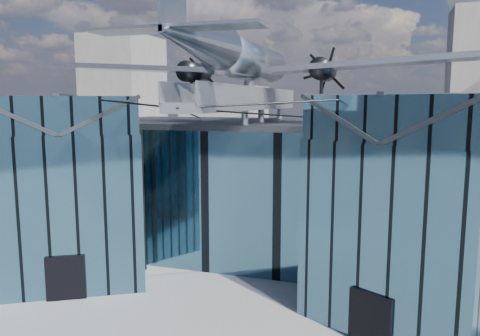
% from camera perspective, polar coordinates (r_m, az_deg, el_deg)
% --- Properties ---
extents(ground_plane, '(120.00, 120.00, 0.00)m').
position_cam_1_polar(ground_plane, '(29.75, -1.22, -14.40)').
color(ground_plane, gray).
extents(museum, '(32.88, 24.50, 17.60)m').
position_cam_1_polar(museum, '(33.54, 2.00, -1.93)').
color(museum, '#3F6B81').
rests_on(museum, ground).
extents(bg_towers, '(77.00, 24.50, 26.00)m').
position_cam_1_polar(bg_towers, '(76.83, 12.29, 6.94)').
color(bg_towers, slate).
rests_on(bg_towers, ground).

